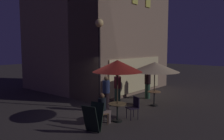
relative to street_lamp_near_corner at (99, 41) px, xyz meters
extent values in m
plane|color=#37302E|center=(-0.89, -0.53, -3.30)|extent=(60.00, 60.00, 0.00)
cube|color=#967861|center=(4.27, 1.64, 0.87)|extent=(7.68, 2.35, 8.34)
cube|color=#967861|center=(1.60, 4.28, 0.87)|extent=(2.35, 7.63, 8.34)
cube|color=#DED658|center=(5.11, 0.44, 2.73)|extent=(0.55, 0.06, 0.95)
cube|color=beige|center=(3.88, 0.43, -2.05)|extent=(5.38, 0.08, 2.10)
cylinder|color=black|center=(0.00, 0.00, -1.30)|extent=(0.10, 0.10, 4.00)
sphere|color=#F5D07F|center=(0.00, 0.00, 0.82)|extent=(0.40, 0.40, 0.40)
cube|color=black|center=(-2.22, -1.87, -2.78)|extent=(0.43, 0.61, 1.00)
cube|color=black|center=(-2.57, -1.95, -2.78)|extent=(0.43, 0.61, 1.00)
cylinder|color=black|center=(-0.97, -1.86, -3.28)|extent=(0.40, 0.40, 0.03)
cylinder|color=black|center=(-0.97, -1.86, -2.94)|extent=(0.06, 0.06, 0.71)
cylinder|color=brown|center=(-0.97, -1.86, -2.58)|extent=(0.72, 0.72, 0.03)
cylinder|color=black|center=(2.13, -1.81, -3.28)|extent=(0.40, 0.40, 0.03)
cylinder|color=black|center=(2.13, -1.81, -2.94)|extent=(0.06, 0.06, 0.71)
cylinder|color=#8E6241|center=(2.13, -1.81, -2.57)|extent=(0.66, 0.66, 0.03)
cylinder|color=black|center=(-0.97, -1.86, -3.27)|extent=(0.36, 0.36, 0.06)
cylinder|color=#4F3E28|center=(-0.97, -1.86, -2.08)|extent=(0.05, 0.05, 2.44)
cone|color=maroon|center=(-0.97, -1.86, -1.04)|extent=(1.98, 1.98, 0.47)
cylinder|color=black|center=(2.13, -1.81, -3.27)|extent=(0.36, 0.36, 0.06)
cylinder|color=#4D3926|center=(2.13, -1.81, -2.20)|extent=(0.05, 0.05, 2.19)
cone|color=tan|center=(2.13, -1.81, -1.30)|extent=(2.46, 2.46, 0.49)
cylinder|color=brown|center=(-1.40, -1.53, -3.09)|extent=(0.03, 0.03, 0.42)
cylinder|color=brown|center=(-1.52, -1.83, -3.09)|extent=(0.03, 0.03, 0.42)
cylinder|color=brown|center=(-1.71, -1.41, -3.09)|extent=(0.03, 0.03, 0.42)
cylinder|color=brown|center=(-1.82, -1.71, -3.09)|extent=(0.03, 0.03, 0.42)
cube|color=brown|center=(-1.61, -1.62, -2.86)|extent=(0.52, 0.52, 0.04)
cube|color=brown|center=(-1.78, -1.56, -2.65)|extent=(0.18, 0.39, 0.38)
cylinder|color=black|center=(-0.55, -2.23, -3.07)|extent=(0.03, 0.03, 0.45)
cylinder|color=black|center=(-0.41, -1.92, -3.07)|extent=(0.03, 0.03, 0.45)
cylinder|color=black|center=(-0.23, -2.37, -3.07)|extent=(0.03, 0.03, 0.45)
cylinder|color=black|center=(-0.09, -2.06, -3.07)|extent=(0.03, 0.03, 0.45)
cube|color=black|center=(-0.32, -2.15, -2.83)|extent=(0.57, 0.57, 0.04)
cube|color=black|center=(-0.14, -2.22, -2.59)|extent=(0.21, 0.41, 0.43)
cube|color=#79625E|center=(-1.48, -1.67, -2.81)|extent=(0.45, 0.43, 0.14)
cylinder|color=#79625E|center=(-1.33, -1.73, -3.05)|extent=(0.14, 0.14, 0.49)
cylinder|color=black|center=(-1.61, -1.62, -2.53)|extent=(0.32, 0.32, 0.55)
sphere|color=brown|center=(-1.61, -1.62, -2.17)|extent=(0.19, 0.19, 0.19)
cylinder|color=#2D4938|center=(1.05, -0.27, -2.86)|extent=(0.31, 0.31, 0.88)
cylinder|color=#4E181F|center=(1.05, -0.27, -2.12)|extent=(0.36, 0.36, 0.60)
sphere|color=#966A4E|center=(1.05, -0.27, -1.72)|extent=(0.21, 0.21, 0.21)
cylinder|color=#2B4C37|center=(3.31, -0.70, -2.87)|extent=(0.30, 0.30, 0.86)
cylinder|color=black|center=(3.31, -0.70, -2.14)|extent=(0.35, 0.35, 0.58)
sphere|color=#986747|center=(3.31, -0.70, -1.76)|extent=(0.21, 0.21, 0.21)
cylinder|color=black|center=(-0.18, -0.58, -2.86)|extent=(0.29, 0.29, 0.87)
cylinder|color=navy|center=(-0.18, -0.58, -2.13)|extent=(0.34, 0.34, 0.58)
sphere|color=brown|center=(-0.18, -0.58, -1.75)|extent=(0.21, 0.21, 0.21)
camera|label=1|loc=(-7.90, -7.37, -0.27)|focal=36.15mm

